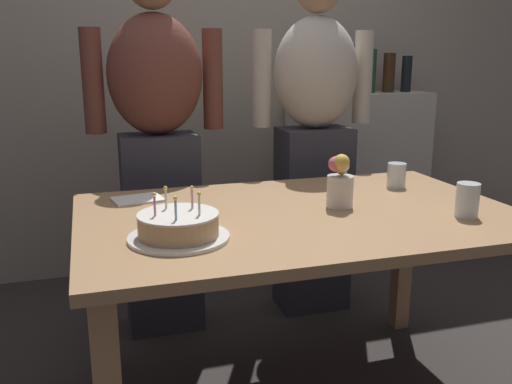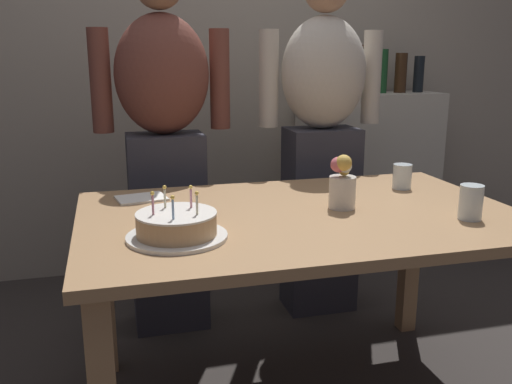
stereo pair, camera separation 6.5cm
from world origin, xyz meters
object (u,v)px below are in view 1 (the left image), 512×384
object	(u,v)px
person_woman_cardigan	(314,137)
person_man_bearded	(158,145)
birthday_cake	(178,227)
flower_vase	(340,182)
water_glass_far	(467,200)
water_glass_near	(396,175)
napkin_stack	(138,199)

from	to	relation	value
person_woman_cardigan	person_man_bearded	bearing A→B (deg)	0.00
birthday_cake	flower_vase	xyz separation A→B (m)	(0.60, 0.18, 0.05)
person_man_bearded	person_woman_cardigan	bearing A→B (deg)	-180.00
flower_vase	person_woman_cardigan	size ratio (longest dim) A/B	0.12
water_glass_far	flower_vase	distance (m)	0.43
person_man_bearded	flower_vase	bearing A→B (deg)	126.12
birthday_cake	person_man_bearded	world-z (taller)	person_man_bearded
flower_vase	person_woman_cardigan	xyz separation A→B (m)	(0.21, 0.74, 0.04)
water_glass_near	water_glass_far	distance (m)	0.44
birthday_cake	person_man_bearded	distance (m)	0.92
water_glass_near	flower_vase	distance (m)	0.41
water_glass_near	napkin_stack	size ratio (longest dim) A/B	0.56
person_man_bearded	water_glass_near	bearing A→B (deg)	149.26
water_glass_near	napkin_stack	bearing A→B (deg)	174.52
flower_vase	birthday_cake	bearing A→B (deg)	-163.40
napkin_stack	person_man_bearded	bearing A→B (deg)	72.31
water_glass_near	person_woman_cardigan	bearing A→B (deg)	104.70
water_glass_far	person_man_bearded	distance (m)	1.32
water_glass_near	person_man_bearded	bearing A→B (deg)	149.26
water_glass_far	napkin_stack	bearing A→B (deg)	152.44
flower_vase	napkin_stack	bearing A→B (deg)	155.57
person_man_bearded	birthday_cake	bearing A→B (deg)	86.04
flower_vase	person_man_bearded	size ratio (longest dim) A/B	0.12
water_glass_far	napkin_stack	size ratio (longest dim) A/B	0.65
birthday_cake	water_glass_near	distance (m)	1.03
flower_vase	person_man_bearded	bearing A→B (deg)	126.12
water_glass_near	person_man_bearded	world-z (taller)	person_man_bearded
water_glass_far	person_woman_cardigan	bearing A→B (deg)	98.40
birthday_cake	water_glass_far	bearing A→B (deg)	-3.10
flower_vase	person_man_bearded	xyz separation A→B (m)	(-0.54, 0.74, 0.04)
water_glass_far	water_glass_near	bearing A→B (deg)	90.56
napkin_stack	person_woman_cardigan	size ratio (longest dim) A/B	0.11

